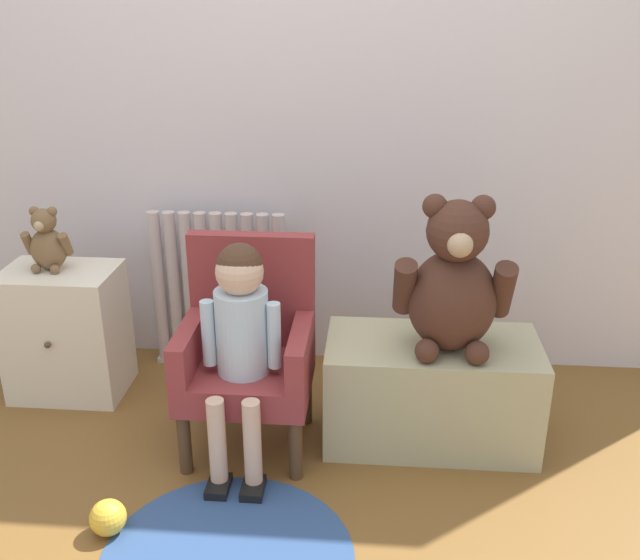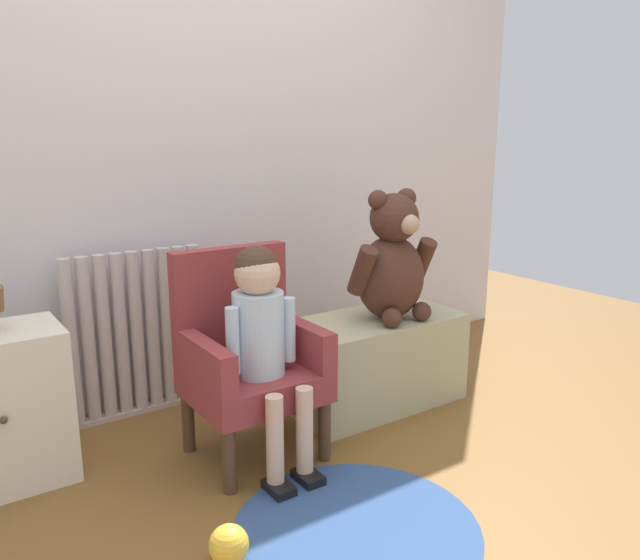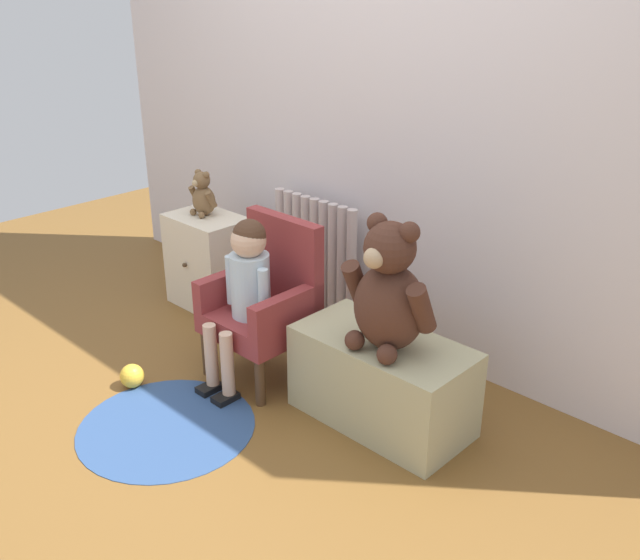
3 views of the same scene
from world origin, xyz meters
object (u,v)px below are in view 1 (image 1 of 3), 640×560
Objects in this scene: child_figure at (240,325)px; low_bench at (431,391)px; toy_ball at (108,518)px; floor_rug at (227,558)px; radiator at (220,292)px; large_teddy_bear at (453,284)px; small_teddy_bear at (47,242)px; child_armchair at (248,347)px; small_dresser at (67,332)px.

low_bench is at bearing 15.24° from child_figure.
toy_ball is (-0.33, -0.39, -0.44)m from child_figure.
toy_ball is at bearing 168.13° from floor_rug.
radiator is 0.92× the size of low_bench.
child_figure reaches higher than floor_rug.
large_teddy_bear reaches higher than child_figure.
radiator is 0.88× the size of child_figure.
child_armchair is at bearing -19.30° from small_teddy_bear.
radiator is at bearing 112.13° from child_armchair.
floor_rug is at bearing -136.46° from large_teddy_bear.
low_bench is at bearing -29.32° from radiator.
child_figure reaches higher than child_armchair.
floor_rug is at bearing -47.14° from small_dresser.
large_teddy_bear is 1.47m from small_teddy_bear.
child_figure is at bearing -164.76° from low_bench.
small_teddy_bear reaches higher than child_armchair.
large_teddy_bear reaches higher than floor_rug.
toy_ball is at bearing -60.03° from small_teddy_bear.
small_teddy_bear is (-1.40, 0.22, 0.43)m from low_bench.
child_armchair reaches higher than radiator.
small_teddy_bear reaches higher than low_bench.
large_teddy_bear reaches higher than small_teddy_bear.
small_teddy_bear is 0.34× the size of floor_rug.
small_dresser is 0.71× the size of floor_rug.
child_figure reaches higher than small_dresser.
floor_rug is (0.24, -1.11, -0.32)m from radiator.
large_teddy_bear reaches higher than small_dresser.
low_bench is 0.89m from floor_rug.
large_teddy_bear is (1.42, -0.24, 0.35)m from small_dresser.
large_teddy_bear is 4.89× the size of toy_ball.
small_dresser is at bearing -154.35° from radiator.
child_figure is at bearing -168.89° from large_teddy_bear.
low_bench reaches higher than toy_ball.
large_teddy_bear is (0.88, -0.50, 0.27)m from radiator.
radiator is at bearing 83.42° from toy_ball.
floor_rug is at bearing -11.87° from toy_ball.
radiator is 1.31× the size of small_dresser.
floor_rug is at bearing -46.54° from small_teddy_bear.
child_figure is 7.06× the size of toy_ball.
radiator is 1.07m from toy_ball.
large_teddy_bear is (0.66, 0.02, 0.24)m from child_armchair.
floor_rug is (0.03, -0.47, -0.49)m from child_figure.
small_teddy_bear is (-0.78, 0.39, 0.12)m from child_figure.
floor_rug is (0.03, -0.58, -0.35)m from child_armchair.
child_armchair is at bearing -174.88° from low_bench.
child_figure is at bearing -90.00° from child_armchair.
low_bench is 2.99× the size of small_teddy_bear.
floor_rug is (0.78, -0.85, -0.25)m from small_dresser.
low_bench is at bearing -8.86° from small_teddy_bear.
floor_rug is at bearing -77.59° from radiator.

